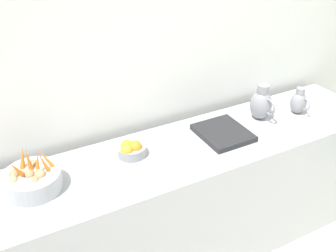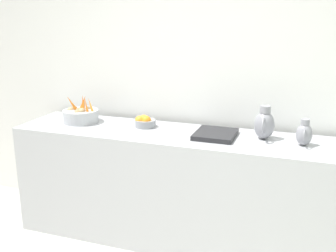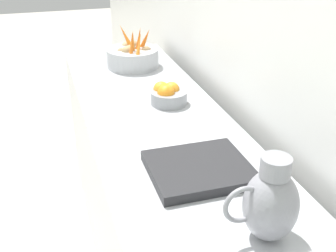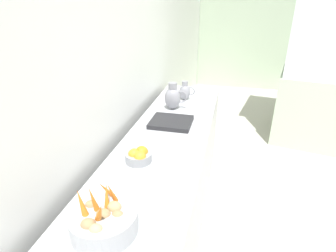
{
  "view_description": "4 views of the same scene",
  "coord_description": "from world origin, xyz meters",
  "px_view_note": "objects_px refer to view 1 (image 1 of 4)",
  "views": [
    {
      "loc": [
        0.21,
        -1.16,
        2.3
      ],
      "look_at": [
        -1.52,
        -0.23,
        1.12
      ],
      "focal_mm": 42.4,
      "sensor_mm": 36.0,
      "label": 1
    },
    {
      "loc": [
        1.36,
        0.82,
        1.83
      ],
      "look_at": [
        -1.5,
        -0.18,
        0.98
      ],
      "focal_mm": 43.24,
      "sensor_mm": 36.0,
      "label": 2
    },
    {
      "loc": [
        -1.09,
        1.33,
        1.72
      ],
      "look_at": [
        -1.51,
        -0.05,
        1.0
      ],
      "focal_mm": 45.13,
      "sensor_mm": 36.0,
      "label": 3
    },
    {
      "loc": [
        -1.09,
        -1.83,
        1.87
      ],
      "look_at": [
        -1.52,
        -0.03,
        1.0
      ],
      "focal_mm": 28.96,
      "sensor_mm": 36.0,
      "label": 4
    }
  ],
  "objects_px": {
    "orange_bowl": "(131,149)",
    "metal_pitcher_tall": "(261,104)",
    "metal_pitcher_short": "(299,102)",
    "vegetable_colander": "(32,179)"
  },
  "relations": [
    {
      "from": "orange_bowl",
      "to": "metal_pitcher_tall",
      "type": "relative_size",
      "value": 0.68
    },
    {
      "from": "metal_pitcher_short",
      "to": "metal_pitcher_tall",
      "type": "bearing_deg",
      "value": -102.68
    },
    {
      "from": "metal_pitcher_tall",
      "to": "metal_pitcher_short",
      "type": "distance_m",
      "value": 0.3
    },
    {
      "from": "metal_pitcher_tall",
      "to": "metal_pitcher_short",
      "type": "bearing_deg",
      "value": 77.32
    },
    {
      "from": "vegetable_colander",
      "to": "orange_bowl",
      "type": "distance_m",
      "value": 0.58
    },
    {
      "from": "metal_pitcher_short",
      "to": "vegetable_colander",
      "type": "bearing_deg",
      "value": -91.14
    },
    {
      "from": "orange_bowl",
      "to": "metal_pitcher_short",
      "type": "bearing_deg",
      "value": 86.69
    },
    {
      "from": "metal_pitcher_tall",
      "to": "metal_pitcher_short",
      "type": "xyz_separation_m",
      "value": [
        0.06,
        0.29,
        -0.03
      ]
    },
    {
      "from": "orange_bowl",
      "to": "metal_pitcher_short",
      "type": "xyz_separation_m",
      "value": [
        0.07,
        1.25,
        0.04
      ]
    },
    {
      "from": "vegetable_colander",
      "to": "metal_pitcher_tall",
      "type": "distance_m",
      "value": 1.55
    }
  ]
}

